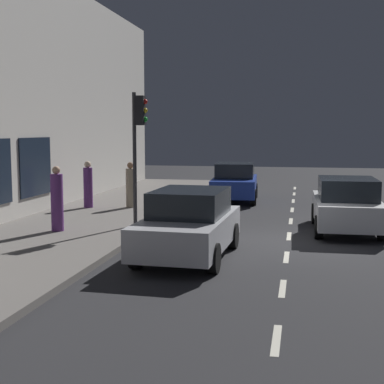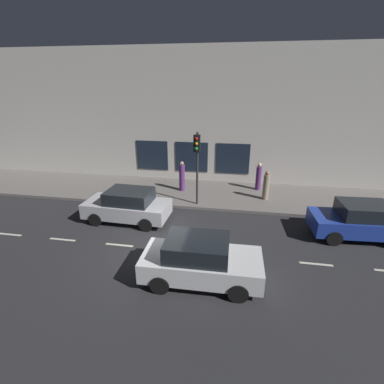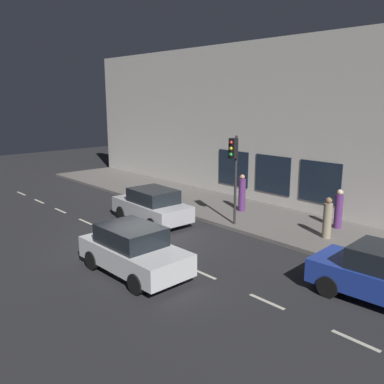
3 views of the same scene
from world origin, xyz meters
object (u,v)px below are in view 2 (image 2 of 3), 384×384
Objects in this scene: traffic_light at (197,153)px; pedestrian_0 at (266,186)px; pedestrian_2 at (182,177)px; pedestrian_1 at (259,177)px; parked_car_1 at (128,206)px; parked_car_2 at (200,260)px; parked_car_0 at (359,221)px.

traffic_light is 4.47m from pedestrian_0.
traffic_light is 3.08m from pedestrian_2.
pedestrian_2 is (-0.92, 4.58, 0.05)m from pedestrian_1.
parked_car_1 is at bearing 98.74° from pedestrian_2.
pedestrian_1 is (8.90, -2.31, 0.15)m from parked_car_2.
pedestrian_0 is 1.54m from pedestrian_1.
traffic_light reaches higher than pedestrian_1.
pedestrian_0 is 0.98× the size of pedestrian_1.
parked_car_0 is at bearing -104.64° from traffic_light.
pedestrian_2 is (7.98, 2.27, 0.21)m from parked_car_2.
parked_car_2 is at bearing 119.07° from parked_car_0.
traffic_light is 0.97× the size of parked_car_2.
parked_car_2 is at bearing 138.45° from pedestrian_2.
parked_car_1 is at bearing -134.20° from parked_car_2.
pedestrian_0 is (3.55, -6.74, 0.13)m from parked_car_1.
parked_car_2 is 2.21× the size of pedestrian_2.
pedestrian_2 is (2.02, 1.22, -1.98)m from traffic_light.
parked_car_1 is 2.43× the size of pedestrian_1.
pedestrian_0 is at bearing -60.00° from parked_car_1.
pedestrian_1 is (1.50, 0.34, 0.02)m from pedestrian_0.
parked_car_0 is at bearing -172.07° from pedestrian_2.
pedestrian_2 reaches higher than pedestrian_1.
parked_car_2 is at bearing -63.18° from pedestrian_1.
traffic_light reaches higher than parked_car_0.
pedestrian_0 is at bearing -68.78° from traffic_light.
pedestrian_1 is at bearing 36.26° from parked_car_0.
parked_car_0 is (-1.93, -7.39, -2.19)m from traffic_light.
parked_car_1 is at bearing 87.62° from parked_car_0.
parked_car_1 is 8.16m from pedestrian_1.
pedestrian_2 reaches higher than parked_car_2.
pedestrian_1 reaches higher than parked_car_0.
traffic_light is at bearing 72.00° from parked_car_0.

